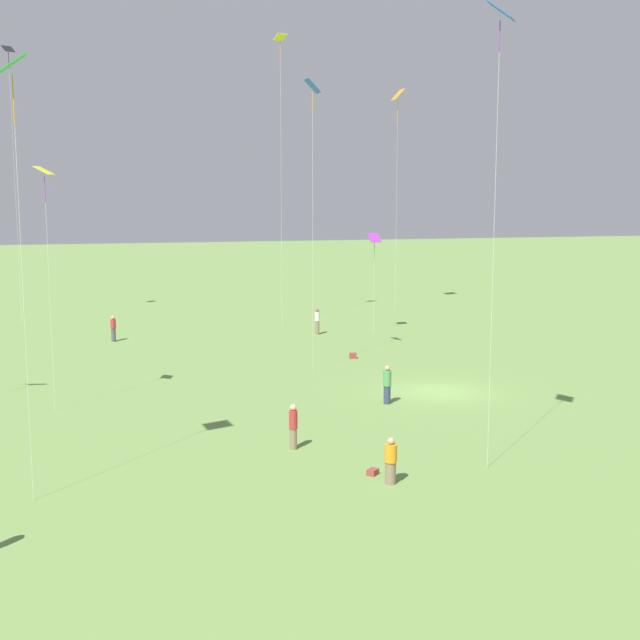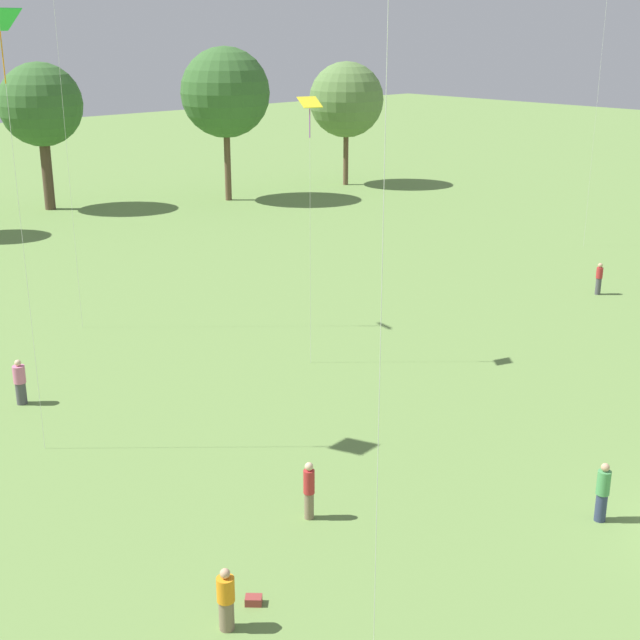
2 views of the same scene
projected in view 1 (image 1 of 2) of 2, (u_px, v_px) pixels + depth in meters
ground_plane at (439, 392)px, 43.27m from camera, size 240.00×240.00×0.00m
person_1 at (293, 426)px, 33.72m from camera, size 0.33×0.33×1.75m
person_2 at (317, 321)px, 59.89m from camera, size 0.37×0.37×1.76m
person_3 at (387, 385)px, 40.78m from camera, size 0.38×0.38×1.79m
person_6 at (391, 461)px, 29.79m from camera, size 0.59×0.59×1.61m
person_8 at (113, 328)px, 57.19m from camera, size 0.40×0.40×1.68m
kite_0 at (398, 103)px, 69.36m from camera, size 1.16×0.81×17.40m
kite_1 at (374, 241)px, 59.83m from camera, size 0.74×0.90×6.76m
kite_2 at (13, 82)px, 26.40m from camera, size 1.14×0.99×13.80m
kite_3 at (500, 30)px, 29.39m from camera, size 1.37×1.32×15.95m
kite_4 at (45, 183)px, 38.19m from camera, size 0.97×0.92×10.75m
kite_5 at (280, 61)px, 61.41m from camera, size 0.95×1.00×20.25m
kite_7 at (9, 72)px, 61.82m from camera, size 0.94×0.98×19.56m
kite_8 at (312, 99)px, 46.27m from camera, size 1.00×0.73×15.41m
picnic_bag_0 at (373, 472)px, 30.81m from camera, size 0.50×0.49×0.21m
picnic_bag_2 at (353, 356)px, 51.63m from camera, size 0.35×0.42×0.33m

